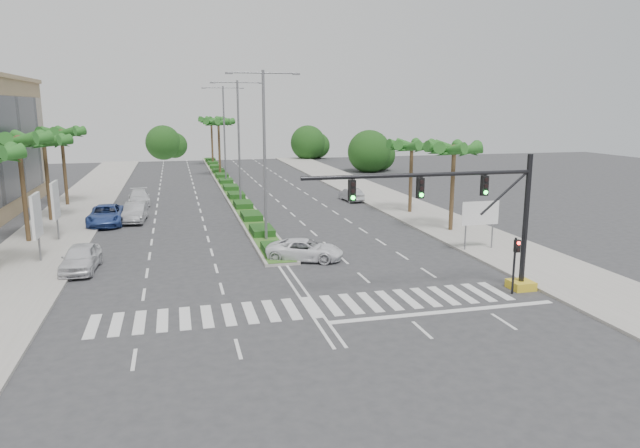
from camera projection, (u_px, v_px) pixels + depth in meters
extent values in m
plane|color=#333335|center=(312.00, 307.00, 27.67)|extent=(160.00, 160.00, 0.00)
cube|color=gray|center=(426.00, 216.00, 50.32)|extent=(6.00, 120.00, 0.15)
cube|color=gray|center=(54.00, 235.00, 42.96)|extent=(6.00, 120.00, 0.15)
cube|color=gray|center=(227.00, 185.00, 70.36)|extent=(2.20, 75.00, 0.20)
cube|color=#32591E|center=(227.00, 184.00, 70.33)|extent=(1.80, 75.00, 0.04)
cube|color=gold|center=(521.00, 285.00, 30.41)|extent=(1.20, 1.20, 0.45)
cylinder|color=black|center=(526.00, 221.00, 29.71)|extent=(0.28, 0.28, 7.00)
cylinder|color=black|center=(421.00, 175.00, 27.73)|extent=(12.00, 0.20, 0.20)
cylinder|color=black|center=(504.00, 194.00, 29.07)|extent=(2.53, 0.12, 2.15)
cube|color=black|center=(485.00, 186.00, 28.71)|extent=(0.32, 0.24, 1.00)
cylinder|color=#19E533|center=(486.00, 192.00, 28.64)|extent=(0.20, 0.06, 0.20)
cube|color=black|center=(420.00, 188.00, 27.86)|extent=(0.32, 0.24, 1.00)
cylinder|color=#19E533|center=(421.00, 195.00, 27.79)|extent=(0.20, 0.06, 0.20)
cube|color=black|center=(352.00, 191.00, 27.02)|extent=(0.32, 0.24, 1.00)
cylinder|color=#19E533|center=(353.00, 198.00, 26.95)|extent=(0.20, 0.06, 0.20)
cylinder|color=black|center=(514.00, 266.00, 29.37)|extent=(0.12, 0.12, 3.00)
cube|color=black|center=(517.00, 246.00, 29.00)|extent=(0.28, 0.22, 0.65)
cylinder|color=red|center=(519.00, 243.00, 28.84)|extent=(0.18, 0.05, 0.18)
cylinder|color=slate|center=(466.00, 231.00, 38.01)|extent=(0.10, 0.10, 2.80)
cylinder|color=slate|center=(492.00, 230.00, 38.49)|extent=(0.10, 0.10, 2.80)
cube|color=#0C6638|center=(480.00, 213.00, 38.01)|extent=(2.60, 0.08, 1.50)
cube|color=white|center=(480.00, 213.00, 37.96)|extent=(2.70, 0.02, 1.60)
cylinder|color=slate|center=(39.00, 241.00, 35.27)|extent=(0.12, 0.12, 2.80)
cube|color=white|center=(36.00, 216.00, 34.95)|extent=(0.18, 2.10, 2.70)
cube|color=#D8594C|center=(36.00, 216.00, 34.95)|extent=(0.12, 2.00, 2.60)
cylinder|color=slate|center=(57.00, 222.00, 40.96)|extent=(0.12, 0.12, 2.80)
cube|color=white|center=(55.00, 200.00, 40.64)|extent=(0.18, 2.10, 2.70)
cube|color=#D8594C|center=(55.00, 200.00, 40.64)|extent=(0.12, 2.00, 2.60)
cone|color=#225A1C|center=(4.00, 157.00, 32.06)|extent=(0.90, 3.62, 1.50)
cone|color=#225A1C|center=(0.00, 155.00, 32.78)|extent=(3.39, 2.96, 1.50)
cylinder|color=brown|center=(24.00, 192.00, 40.01)|extent=(0.32, 0.32, 7.40)
sphere|color=brown|center=(18.00, 140.00, 39.29)|extent=(0.70, 0.70, 0.70)
cone|color=#225A1C|center=(36.00, 141.00, 39.57)|extent=(0.90, 3.62, 1.50)
cone|color=#225A1C|center=(32.00, 141.00, 40.29)|extent=(3.39, 2.96, 1.50)
cone|color=#225A1C|center=(18.00, 141.00, 40.27)|extent=(3.73, 1.68, 1.50)
cone|color=#225A1C|center=(4.00, 141.00, 39.52)|extent=(2.38, 3.65, 1.50)
cone|color=#225A1C|center=(1.00, 142.00, 38.61)|extent=(2.38, 3.65, 1.50)
cone|color=#225A1C|center=(10.00, 142.00, 38.23)|extent=(3.73, 1.68, 1.50)
cone|color=#225A1C|center=(26.00, 142.00, 38.66)|extent=(3.39, 2.96, 1.50)
cylinder|color=brown|center=(48.00, 182.00, 47.67)|extent=(0.32, 0.32, 6.80)
sphere|color=brown|center=(44.00, 142.00, 47.00)|extent=(0.70, 0.70, 0.70)
cone|color=#225A1C|center=(58.00, 143.00, 47.29)|extent=(0.90, 3.62, 1.50)
cone|color=#225A1C|center=(55.00, 142.00, 48.00)|extent=(3.39, 2.96, 1.50)
cone|color=#225A1C|center=(43.00, 142.00, 47.98)|extent=(3.73, 1.68, 1.50)
cone|color=#225A1C|center=(32.00, 143.00, 47.23)|extent=(2.38, 3.65, 1.50)
cone|color=#225A1C|center=(29.00, 144.00, 46.33)|extent=(2.38, 3.65, 1.50)
cone|color=#225A1C|center=(38.00, 144.00, 45.94)|extent=(3.73, 1.68, 1.50)
cone|color=#225A1C|center=(51.00, 144.00, 46.37)|extent=(3.39, 2.96, 1.50)
cylinder|color=brown|center=(65.00, 169.00, 55.22)|extent=(0.32, 0.32, 7.20)
sphere|color=brown|center=(61.00, 133.00, 54.51)|extent=(0.70, 0.70, 0.70)
cone|color=#225A1C|center=(74.00, 134.00, 54.80)|extent=(0.90, 3.62, 1.50)
cone|color=#225A1C|center=(71.00, 133.00, 55.51)|extent=(3.39, 2.96, 1.50)
cone|color=#225A1C|center=(61.00, 133.00, 55.49)|extent=(3.73, 1.68, 1.50)
cone|color=#225A1C|center=(51.00, 134.00, 54.74)|extent=(2.38, 3.65, 1.50)
cone|color=#225A1C|center=(49.00, 134.00, 53.84)|extent=(2.38, 3.65, 1.50)
cone|color=#225A1C|center=(56.00, 134.00, 53.45)|extent=(3.73, 1.68, 1.50)
cone|color=#225A1C|center=(67.00, 134.00, 53.88)|extent=(3.39, 2.96, 1.50)
cylinder|color=brown|center=(452.00, 190.00, 43.81)|extent=(0.32, 0.32, 6.50)
sphere|color=brown|center=(454.00, 149.00, 43.17)|extent=(0.70, 0.70, 0.70)
cone|color=#225A1C|center=(467.00, 150.00, 43.46)|extent=(0.90, 3.62, 1.50)
cone|color=#225A1C|center=(457.00, 149.00, 44.18)|extent=(3.39, 2.96, 1.50)
cone|color=#225A1C|center=(445.00, 149.00, 44.15)|extent=(3.73, 1.68, 1.50)
cone|color=#225A1C|center=(439.00, 150.00, 43.41)|extent=(2.38, 3.65, 1.50)
cone|color=#225A1C|center=(445.00, 151.00, 42.50)|extent=(2.38, 3.65, 1.50)
cone|color=#225A1C|center=(458.00, 152.00, 42.12)|extent=(3.73, 1.68, 1.50)
cone|color=#225A1C|center=(468.00, 151.00, 42.54)|extent=(3.39, 2.96, 1.50)
cylinder|color=brown|center=(411.00, 180.00, 51.43)|extent=(0.32, 0.32, 6.20)
sphere|color=brown|center=(412.00, 146.00, 50.83)|extent=(0.70, 0.70, 0.70)
cone|color=#225A1C|center=(423.00, 147.00, 51.11)|extent=(0.90, 3.62, 1.50)
cone|color=#225A1C|center=(415.00, 146.00, 51.83)|extent=(3.39, 2.96, 1.50)
cone|color=#225A1C|center=(405.00, 147.00, 51.81)|extent=(3.73, 1.68, 1.50)
cone|color=#225A1C|center=(399.00, 147.00, 51.06)|extent=(2.38, 3.65, 1.50)
cone|color=#225A1C|center=(404.00, 148.00, 50.15)|extent=(2.38, 3.65, 1.50)
cone|color=#225A1C|center=(414.00, 148.00, 49.77)|extent=(3.73, 1.68, 1.50)
cone|color=#225A1C|center=(423.00, 148.00, 50.20)|extent=(3.39, 2.96, 1.50)
cylinder|color=brown|center=(219.00, 149.00, 79.11)|extent=(0.32, 0.32, 7.50)
sphere|color=brown|center=(218.00, 123.00, 78.37)|extent=(0.70, 0.70, 0.70)
cone|color=#225A1C|center=(226.00, 123.00, 78.66)|extent=(0.90, 3.62, 1.50)
cone|color=#225A1C|center=(223.00, 123.00, 79.37)|extent=(3.39, 2.96, 1.50)
cone|color=#225A1C|center=(216.00, 123.00, 79.35)|extent=(3.73, 1.68, 1.50)
cone|color=#225A1C|center=(211.00, 123.00, 78.61)|extent=(2.38, 3.65, 1.50)
cone|color=#225A1C|center=(211.00, 123.00, 77.70)|extent=(2.38, 3.65, 1.50)
cone|color=#225A1C|center=(217.00, 124.00, 77.32)|extent=(3.73, 1.68, 1.50)
cone|color=#225A1C|center=(224.00, 123.00, 77.74)|extent=(3.39, 2.96, 1.50)
cylinder|color=brown|center=(212.00, 143.00, 93.34)|extent=(0.32, 0.32, 7.50)
sphere|color=brown|center=(211.00, 120.00, 92.61)|extent=(0.70, 0.70, 0.70)
cone|color=#225A1C|center=(218.00, 121.00, 92.89)|extent=(0.90, 3.62, 1.50)
cone|color=#225A1C|center=(215.00, 121.00, 93.61)|extent=(3.39, 2.96, 1.50)
cone|color=#225A1C|center=(209.00, 121.00, 93.59)|extent=(3.73, 1.68, 1.50)
cone|color=#225A1C|center=(205.00, 121.00, 92.84)|extent=(2.38, 3.65, 1.50)
cone|color=#225A1C|center=(205.00, 121.00, 91.93)|extent=(2.38, 3.65, 1.50)
cone|color=#225A1C|center=(210.00, 121.00, 91.55)|extent=(3.73, 1.68, 1.50)
cone|color=#225A1C|center=(216.00, 121.00, 91.98)|extent=(3.39, 2.96, 1.50)
cylinder|color=slate|center=(265.00, 159.00, 39.75)|extent=(0.20, 0.20, 12.00)
cylinder|color=slate|center=(245.00, 73.00, 38.28)|extent=(2.40, 0.10, 0.10)
cylinder|color=slate|center=(280.00, 73.00, 38.86)|extent=(2.40, 0.10, 0.10)
cube|color=slate|center=(229.00, 73.00, 38.03)|extent=(0.50, 0.25, 0.12)
cube|color=slate|center=(296.00, 74.00, 39.14)|extent=(0.50, 0.25, 0.12)
cylinder|color=slate|center=(239.00, 144.00, 54.93)|extent=(0.20, 0.20, 12.00)
cylinder|color=slate|center=(224.00, 82.00, 53.47)|extent=(2.40, 0.10, 0.10)
cylinder|color=slate|center=(250.00, 83.00, 54.05)|extent=(2.40, 0.10, 0.10)
cube|color=slate|center=(213.00, 83.00, 53.21)|extent=(0.50, 0.25, 0.12)
cube|color=slate|center=(261.00, 83.00, 54.33)|extent=(0.50, 0.25, 0.12)
cylinder|color=slate|center=(224.00, 136.00, 70.11)|extent=(0.20, 0.20, 12.00)
cylinder|color=slate|center=(213.00, 88.00, 68.65)|extent=(2.40, 0.10, 0.10)
cylinder|color=slate|center=(233.00, 88.00, 69.23)|extent=(2.40, 0.10, 0.10)
cube|color=slate|center=(204.00, 88.00, 68.40)|extent=(0.50, 0.25, 0.12)
cube|color=slate|center=(242.00, 88.00, 69.51)|extent=(0.50, 0.25, 0.12)
imported|color=silver|center=(81.00, 258.00, 33.63)|extent=(2.15, 4.78, 1.59)
imported|color=#A4A5A9|center=(135.00, 212.00, 48.17)|extent=(2.02, 4.93, 1.59)
imported|color=#2F4A92|center=(106.00, 215.00, 46.89)|extent=(2.71, 5.82, 1.61)
imported|color=silver|center=(139.00, 197.00, 56.73)|extent=(2.33, 5.07, 1.44)
imported|color=white|center=(305.00, 250.00, 36.05)|extent=(5.32, 3.91, 1.34)
imported|color=#B8B9BD|center=(351.00, 195.00, 58.72)|extent=(1.71, 4.10, 1.32)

